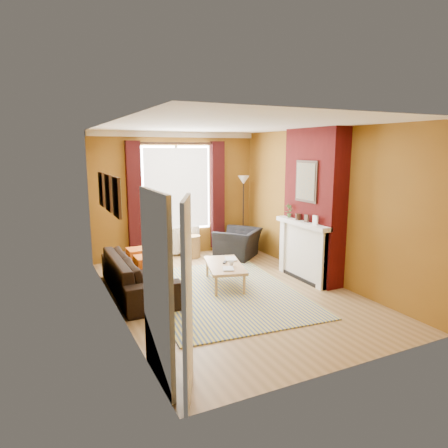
{
  "coord_description": "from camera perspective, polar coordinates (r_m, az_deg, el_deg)",
  "views": [
    {
      "loc": [
        -2.95,
        -5.85,
        2.43
      ],
      "look_at": [
        0.0,
        0.25,
        1.15
      ],
      "focal_mm": 32.0,
      "sensor_mm": 36.0,
      "label": 1
    }
  ],
  "objects": [
    {
      "name": "ground",
      "position": [
        6.99,
        0.91,
        -9.66
      ],
      "size": [
        5.5,
        5.5,
        0.0
      ],
      "primitive_type": "plane",
      "color": "olive",
      "rests_on": "ground"
    },
    {
      "name": "room_walls",
      "position": [
        7.17,
        4.4,
        2.26
      ],
      "size": [
        3.82,
        5.54,
        2.83
      ],
      "color": "brown",
      "rests_on": "ground"
    },
    {
      "name": "striped_rug",
      "position": [
        6.95,
        -0.14,
        -9.67
      ],
      "size": [
        2.68,
        3.52,
        0.02
      ],
      "rotation": [
        0.0,
        0.0,
        -0.09
      ],
      "color": "#334D8C",
      "rests_on": "ground"
    },
    {
      "name": "sofa",
      "position": [
        7.02,
        -12.11,
        -6.96
      ],
      "size": [
        0.9,
        2.27,
        0.66
      ],
      "primitive_type": "imported",
      "rotation": [
        0.0,
        0.0,
        1.56
      ],
      "color": "black",
      "rests_on": "ground"
    },
    {
      "name": "armchair",
      "position": [
        9.03,
        2.04,
        -2.81
      ],
      "size": [
        1.32,
        1.31,
        0.65
      ],
      "primitive_type": "imported",
      "rotation": [
        0.0,
        0.0,
        3.87
      ],
      "color": "black",
      "rests_on": "ground"
    },
    {
      "name": "coffee_table",
      "position": [
        7.19,
        0.08,
        -6.07
      ],
      "size": [
        0.9,
        1.31,
        0.4
      ],
      "rotation": [
        0.0,
        0.0,
        -0.27
      ],
      "color": "tan",
      "rests_on": "ground"
    },
    {
      "name": "wicker_stool",
      "position": [
        9.1,
        -4.66,
        -3.2
      ],
      "size": [
        0.49,
        0.49,
        0.5
      ],
      "rotation": [
        0.0,
        0.0,
        0.25
      ],
      "color": "olive",
      "rests_on": "ground"
    },
    {
      "name": "floor_lamp",
      "position": [
        9.45,
        2.79,
        4.58
      ],
      "size": [
        0.3,
        0.3,
        1.81
      ],
      "rotation": [
        0.0,
        0.0,
        -0.13
      ],
      "color": "black",
      "rests_on": "ground"
    },
    {
      "name": "book_a",
      "position": [
        6.85,
        -0.19,
        -6.44
      ],
      "size": [
        0.26,
        0.3,
        0.02
      ],
      "primitive_type": "imported",
      "rotation": [
        0.0,
        0.0,
        -0.36
      ],
      "color": "#999999",
      "rests_on": "coffee_table"
    },
    {
      "name": "book_b",
      "position": [
        7.45,
        0.17,
        -5.03
      ],
      "size": [
        0.29,
        0.34,
        0.02
      ],
      "primitive_type": "imported",
      "rotation": [
        0.0,
        0.0,
        -0.34
      ],
      "color": "#999999",
      "rests_on": "coffee_table"
    },
    {
      "name": "mug",
      "position": [
        7.05,
        1.06,
        -5.69
      ],
      "size": [
        0.12,
        0.12,
        0.08
      ],
      "primitive_type": "imported",
      "rotation": [
        0.0,
        0.0,
        -0.4
      ],
      "color": "#999999",
      "rests_on": "coffee_table"
    },
    {
      "name": "tv_remote",
      "position": [
        7.25,
        0.12,
        -5.49
      ],
      "size": [
        0.14,
        0.16,
        0.02
      ],
      "rotation": [
        0.0,
        0.0,
        -0.66
      ],
      "color": "#252528",
      "rests_on": "coffee_table"
    }
  ]
}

